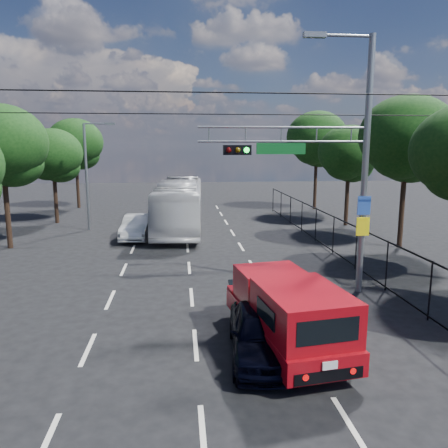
{
  "coord_description": "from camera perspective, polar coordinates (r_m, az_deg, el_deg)",
  "views": [
    {
      "loc": [
        -0.36,
        -7.69,
        5.61
      ],
      "look_at": [
        1.21,
        7.82,
        2.8
      ],
      "focal_mm": 35.0,
      "sensor_mm": 36.0,
      "label": 1
    }
  ],
  "objects": [
    {
      "name": "tree_left_c",
      "position": [
        26.45,
        -26.97,
        8.66
      ],
      "size": [
        4.8,
        4.8,
        7.8
      ],
      "color": "black",
      "rests_on": "ground"
    },
    {
      "name": "utility_wires",
      "position": [
        16.61,
        -4.68,
        15.79
      ],
      "size": [
        22.0,
        5.04,
        0.74
      ],
      "color": "black",
      "rests_on": "ground"
    },
    {
      "name": "fence_right",
      "position": [
        21.89,
        15.71,
        -2.24
      ],
      "size": [
        0.06,
        34.03,
        2.0
      ],
      "color": "black",
      "rests_on": "ground"
    },
    {
      "name": "navy_hatchback",
      "position": [
        12.08,
        4.79,
        -13.88
      ],
      "size": [
        1.98,
        4.17,
        1.38
      ],
      "primitive_type": "imported",
      "rotation": [
        0.0,
        0.0,
        -0.09
      ],
      "color": "black",
      "rests_on": "ground"
    },
    {
      "name": "white_van",
      "position": [
        27.12,
        -11.26,
        -0.36
      ],
      "size": [
        1.83,
        4.49,
        1.45
      ],
      "primitive_type": "imported",
      "rotation": [
        0.0,
        0.0,
        -0.07
      ],
      "color": "silver",
      "rests_on": "ground"
    },
    {
      "name": "tree_left_d",
      "position": [
        33.95,
        -21.4,
        8.02
      ],
      "size": [
        4.2,
        4.2,
        6.83
      ],
      "color": "black",
      "rests_on": "ground"
    },
    {
      "name": "red_pickup",
      "position": [
        12.45,
        8.14,
        -11.16
      ],
      "size": [
        2.76,
        5.73,
        2.05
      ],
      "color": "black",
      "rests_on": "ground"
    },
    {
      "name": "ground",
      "position": [
        9.53,
        -2.78,
        -25.86
      ],
      "size": [
        120.0,
        120.0,
        0.0
      ],
      "primitive_type": "plane",
      "color": "black",
      "rests_on": "ground"
    },
    {
      "name": "streetlight_left",
      "position": [
        30.34,
        -17.23,
        6.62
      ],
      "size": [
        2.09,
        0.22,
        7.08
      ],
      "color": "slate",
      "rests_on": "ground"
    },
    {
      "name": "tree_right_e",
      "position": [
        39.58,
        12.05,
        10.48
      ],
      "size": [
        5.28,
        5.28,
        8.58
      ],
      "color": "black",
      "rests_on": "ground"
    },
    {
      "name": "signal_mast",
      "position": [
        16.67,
        14.18,
        8.65
      ],
      "size": [
        6.43,
        0.39,
        9.5
      ],
      "color": "slate",
      "rests_on": "ground"
    },
    {
      "name": "tree_right_d",
      "position": [
        31.98,
        16.02,
        8.48
      ],
      "size": [
        4.32,
        4.32,
        7.02
      ],
      "color": "black",
      "rests_on": "ground"
    },
    {
      "name": "white_bus",
      "position": [
        29.57,
        -5.8,
        2.53
      ],
      "size": [
        3.45,
        12.17,
        3.35
      ],
      "primitive_type": "imported",
      "rotation": [
        0.0,
        0.0,
        -0.05
      ],
      "color": "silver",
      "rests_on": "ground"
    },
    {
      "name": "tree_left_e",
      "position": [
        41.75,
        -18.8,
        9.58
      ],
      "size": [
        4.92,
        4.92,
        7.99
      ],
      "color": "black",
      "rests_on": "ground"
    },
    {
      "name": "lane_markings",
      "position": [
        22.41,
        -4.68,
        -4.3
      ],
      "size": [
        6.12,
        38.0,
        0.01
      ],
      "color": "beige",
      "rests_on": "ground"
    },
    {
      "name": "tree_right_c",
      "position": [
        25.78,
        22.77,
        9.71
      ],
      "size": [
        5.1,
        5.1,
        8.29
      ],
      "color": "black",
      "rests_on": "ground"
    }
  ]
}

